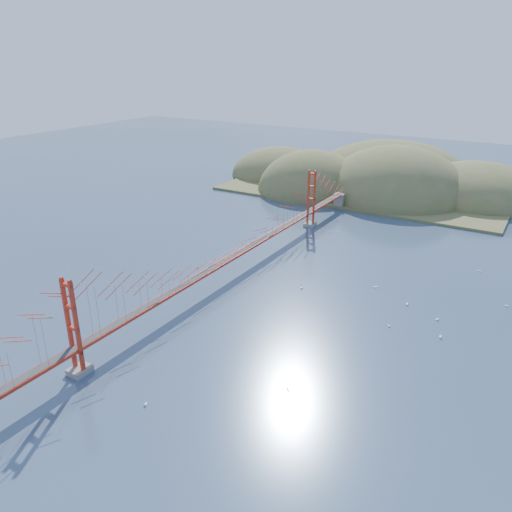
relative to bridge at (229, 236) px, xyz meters
The scene contains 14 objects.
ground 7.01m from the bridge, 90.00° to the right, with size 320.00×320.00×0.00m, color #324765.
bridge is the anchor object (origin of this frame).
far_headlands 68.73m from the bridge, 88.14° to the left, with size 84.00×58.00×25.00m.
sailboat_4 32.58m from the bridge, ahead, with size 0.57×0.58×0.65m.
sailboat_17 41.69m from the bridge, 17.24° to the left, with size 0.51×0.41×0.60m.
sailboat_7 41.72m from the bridge, 34.55° to the left, with size 0.61×0.55×0.69m.
sailboat_10 32.77m from the bridge, 71.62° to the right, with size 0.61×0.61×0.67m.
sailboat_1 28.35m from the bridge, 11.28° to the left, with size 0.61×0.63×0.70m.
sailboat_16 27.57m from the bridge, ahead, with size 0.53×0.53×0.56m.
sailboat_0 13.75m from the bridge, 11.45° to the left, with size 0.57×0.63×0.71m.
sailboat_3 30.47m from the bridge, 77.20° to the left, with size 0.49×0.44×0.56m.
sailboat_2 30.63m from the bridge, 44.06° to the right, with size 0.57×0.57×0.60m.
sailboat_14 23.88m from the bridge, 21.69° to the left, with size 0.63×0.63×0.66m.
sailboat_5 33.79m from the bridge, ahead, with size 0.54×0.63×0.72m.
Camera 1 is at (41.31, -59.93, 33.48)m, focal length 35.00 mm.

